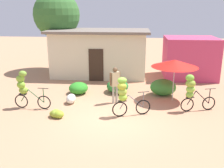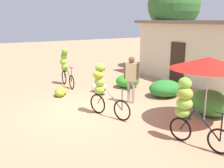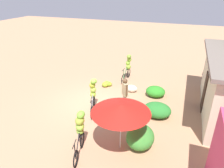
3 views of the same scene
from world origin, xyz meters
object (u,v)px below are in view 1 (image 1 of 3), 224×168
at_px(bicycle_leftmost, 25,87).
at_px(tree_behind_building, 57,15).
at_px(shop_pink, 190,58).
at_px(person_vendor, 115,81).
at_px(banana_pile_on_ground, 56,114).
at_px(market_umbrella, 175,63).
at_px(building_low, 99,53).
at_px(produce_sack, 71,99).
at_px(bicycle_center_loaded, 192,90).
at_px(bicycle_near_pile, 125,94).

bearing_deg(bicycle_leftmost, tree_behind_building, 94.36).
xyz_separation_m(shop_pink, person_vendor, (-4.42, -5.23, -0.21)).
bearing_deg(banana_pile_on_ground, tree_behind_building, 105.07).
bearing_deg(shop_pink, market_umbrella, -109.61).
relative_size(tree_behind_building, person_vendor, 3.14).
distance_m(market_umbrella, banana_pile_on_ground, 5.98).
height_order(building_low, bicycle_leftmost, building_low).
distance_m(market_umbrella, produce_sack, 5.23).
height_order(building_low, market_umbrella, building_low).
bearing_deg(produce_sack, bicycle_center_loaded, -5.54).
relative_size(banana_pile_on_ground, produce_sack, 1.15).
relative_size(bicycle_leftmost, produce_sack, 2.47).
xyz_separation_m(market_umbrella, bicycle_leftmost, (-6.78, -1.69, -0.86)).
height_order(tree_behind_building, bicycle_leftmost, tree_behind_building).
height_order(tree_behind_building, market_umbrella, tree_behind_building).
bearing_deg(building_low, person_vendor, -74.34).
height_order(bicycle_center_loaded, banana_pile_on_ground, bicycle_center_loaded).
bearing_deg(banana_pile_on_ground, shop_pink, 46.67).
bearing_deg(tree_behind_building, banana_pile_on_ground, -74.93).
bearing_deg(produce_sack, person_vendor, 5.55).
xyz_separation_m(shop_pink, bicycle_near_pile, (-3.89, -6.76, -0.31)).
xyz_separation_m(bicycle_leftmost, person_vendor, (3.97, 1.00, 0.10)).
xyz_separation_m(bicycle_leftmost, produce_sack, (1.88, 0.80, -0.77)).
relative_size(market_umbrella, bicycle_center_loaded, 1.34).
height_order(market_umbrella, person_vendor, market_umbrella).
height_order(banana_pile_on_ground, person_vendor, person_vendor).
xyz_separation_m(shop_pink, tree_behind_building, (-8.95, 1.13, 2.61)).
relative_size(bicycle_near_pile, person_vendor, 0.96).
bearing_deg(tree_behind_building, shop_pink, -7.21).
height_order(bicycle_center_loaded, person_vendor, person_vendor).
distance_m(market_umbrella, person_vendor, 2.98).
distance_m(shop_pink, tree_behind_building, 9.39).
height_order(bicycle_leftmost, person_vendor, person_vendor).
xyz_separation_m(shop_pink, bicycle_center_loaded, (-1.02, -5.96, -0.31)).
bearing_deg(tree_behind_building, produce_sack, -69.57).
bearing_deg(person_vendor, market_umbrella, 13.84).
bearing_deg(bicycle_leftmost, shop_pink, 36.57).
bearing_deg(bicycle_leftmost, market_umbrella, 14.00).
distance_m(building_low, banana_pile_on_ground, 7.30).
bearing_deg(banana_pile_on_ground, bicycle_leftmost, 151.39).
distance_m(tree_behind_building, market_umbrella, 9.50).
xyz_separation_m(bicycle_leftmost, bicycle_near_pile, (4.50, -0.53, -0.00)).
relative_size(bicycle_leftmost, person_vendor, 0.99).
xyz_separation_m(bicycle_center_loaded, produce_sack, (-5.48, 0.53, -0.76)).
relative_size(building_low, person_vendor, 3.69).
xyz_separation_m(building_low, bicycle_near_pile, (1.98, -6.75, -0.55)).
bearing_deg(bicycle_near_pile, shop_pink, 60.06).
relative_size(tree_behind_building, produce_sack, 7.88).
relative_size(bicycle_center_loaded, person_vendor, 0.95).
xyz_separation_m(bicycle_near_pile, banana_pile_on_ground, (-2.83, -0.37, -0.82)).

